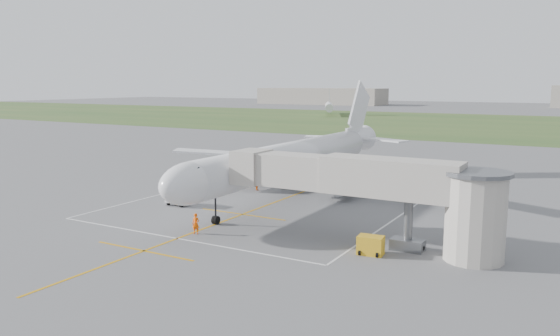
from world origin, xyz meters
The scene contains 11 objects.
ground centered at (0.00, 0.00, 0.00)m, with size 700.00×700.00×0.00m, color #504F52.
grass_strip centered at (0.00, 130.00, 0.01)m, with size 700.00×120.00×0.02m, color #2D4D21.
apron_markings centered at (0.00, -5.82, 0.01)m, with size 28.20×60.00×0.01m.
airliner centered at (0.00, 0.75, 4.39)m, with size 38.93×46.75×13.52m.
jet_bridge centered at (15.72, -13.50, 4.74)m, with size 23.40×5.00×7.20m.
gpu_unit centered at (15.85, -15.98, 0.72)m, with size 2.07×1.55×1.46m.
baggage_cart centered at (-8.28, -10.03, 0.93)m, with size 2.67×1.69×1.81m.
ramp_worker_nose centered at (0.46, -18.03, 0.91)m, with size 0.66×0.44×1.82m, color #FF5808.
ramp_worker_wing centered at (-5.39, 1.51, 0.90)m, with size 0.88×0.68×1.80m, color orange.
distant_hangars centered at (-16.15, 265.19, 5.17)m, with size 345.00×49.00×12.00m.
distant_aircraft centered at (6.21, 167.96, 3.59)m, with size 165.49×54.72×8.85m.
Camera 1 is at (29.93, -54.68, 13.08)m, focal length 35.00 mm.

